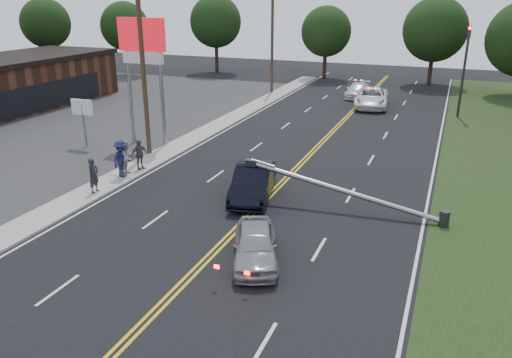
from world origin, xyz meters
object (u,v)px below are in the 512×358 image
at_px(traffic_signal, 465,64).
at_px(crashed_sedan, 253,182).
at_px(pylon_sign, 143,51).
at_px(bystander_c, 122,159).
at_px(utility_pole_mid, 143,72).
at_px(waiting_sedan, 255,245).
at_px(utility_pole_far, 272,41).
at_px(bystander_b, 127,157).
at_px(emergency_b, 358,90).
at_px(bystander_d, 139,154).
at_px(bystander_a, 94,175).
at_px(emergency_a, 371,98).
at_px(fallen_streetlight, 354,194).
at_px(small_sign, 83,111).

relative_size(traffic_signal, crashed_sedan, 1.44).
distance_m(pylon_sign, bystander_c, 8.18).
bearing_deg(utility_pole_mid, waiting_sedan, -41.73).
xyz_separation_m(pylon_sign, utility_pole_far, (1.30, 20.00, -0.91)).
bearing_deg(pylon_sign, bystander_b, -67.68).
bearing_deg(emergency_b, bystander_d, -105.85).
bearing_deg(crashed_sedan, utility_pole_mid, 141.69).
bearing_deg(pylon_sign, bystander_a, -74.22).
relative_size(pylon_sign, emergency_b, 1.74).
bearing_deg(emergency_a, utility_pole_far, 158.04).
distance_m(fallen_streetlight, emergency_a, 23.34).
relative_size(utility_pole_mid, waiting_sedan, 2.51).
relative_size(pylon_sign, traffic_signal, 1.13).
bearing_deg(bystander_b, small_sign, 49.13).
bearing_deg(traffic_signal, fallen_streetlight, -100.59).
xyz_separation_m(crashed_sedan, bystander_d, (-7.35, 1.28, 0.16)).
bearing_deg(emergency_a, traffic_signal, -15.67).
bearing_deg(emergency_a, pylon_sign, -130.72).
relative_size(emergency_b, bystander_a, 2.62).
xyz_separation_m(emergency_a, bystander_c, (-9.31, -23.29, 0.30)).
distance_m(utility_pole_mid, bystander_d, 5.08).
relative_size(small_sign, emergency_b, 0.67).
xyz_separation_m(utility_pole_mid, utility_pole_far, (0.00, 22.00, 0.00)).
relative_size(small_sign, crashed_sedan, 0.63).
distance_m(emergency_a, bystander_b, 24.69).
distance_m(traffic_signal, utility_pole_mid, 25.12).
bearing_deg(fallen_streetlight, bystander_b, 178.76).
xyz_separation_m(utility_pole_far, emergency_a, (10.34, -2.85, -4.26)).
xyz_separation_m(pylon_sign, traffic_signal, (18.80, 16.00, -1.79)).
distance_m(crashed_sedan, bystander_a, 7.83).
height_order(emergency_a, bystander_a, bystander_a).
relative_size(traffic_signal, bystander_c, 3.51).
bearing_deg(utility_pole_mid, emergency_a, 61.62).
bearing_deg(traffic_signal, utility_pole_far, 167.11).
relative_size(fallen_streetlight, waiting_sedan, 2.35).
bearing_deg(utility_pole_mid, emergency_b, 70.04).
relative_size(waiting_sedan, emergency_a, 0.67).
xyz_separation_m(utility_pole_mid, bystander_b, (1.05, -3.73, -4.01)).
distance_m(fallen_streetlight, waiting_sedan, 6.26).
relative_size(crashed_sedan, bystander_b, 2.58).
relative_size(emergency_a, bystander_b, 3.12).
xyz_separation_m(traffic_signal, emergency_b, (-9.11, 5.11, -3.54)).
bearing_deg(emergency_b, pylon_sign, -114.91).
distance_m(bystander_c, bystander_d, 1.42).
bearing_deg(emergency_a, crashed_sedan, -101.03).
bearing_deg(emergency_a, emergency_b, 109.76).
bearing_deg(bystander_d, waiting_sedan, -101.09).
relative_size(pylon_sign, utility_pole_far, 0.80).
xyz_separation_m(fallen_streetlight, bystander_a, (-12.28, -2.54, 0.08)).
bearing_deg(pylon_sign, traffic_signal, 40.39).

